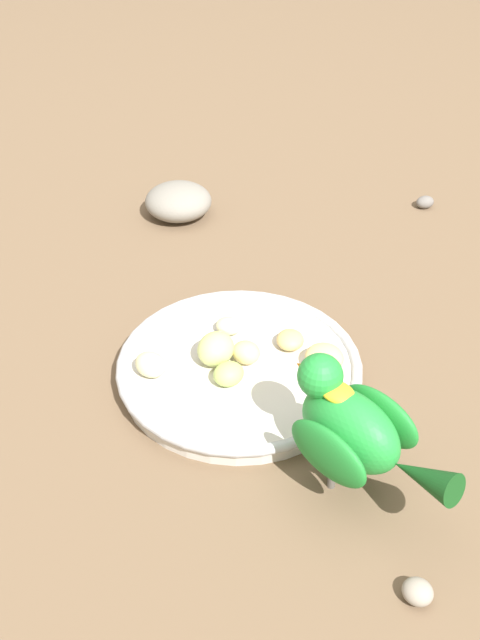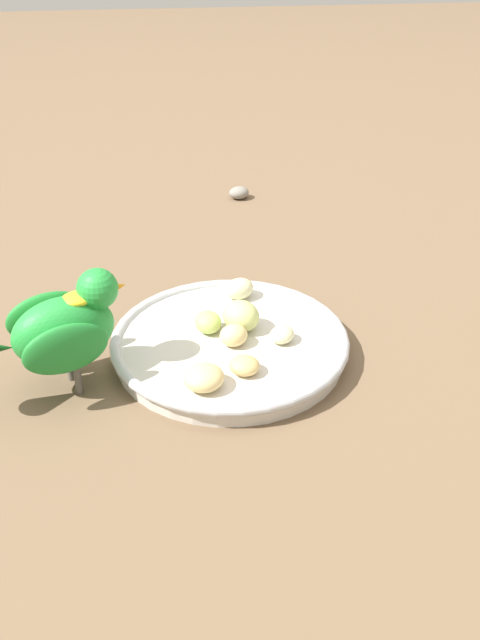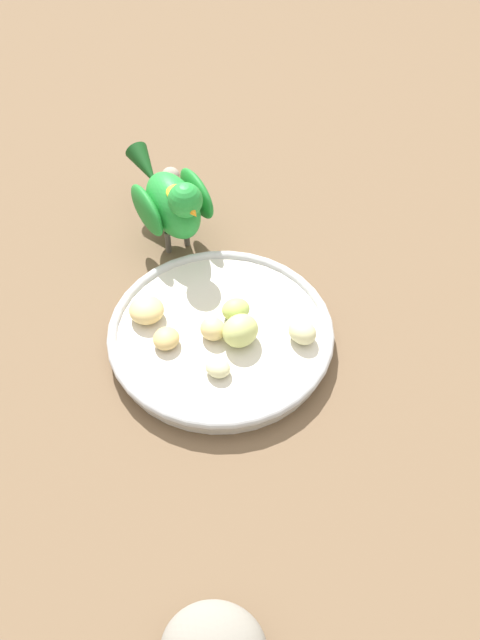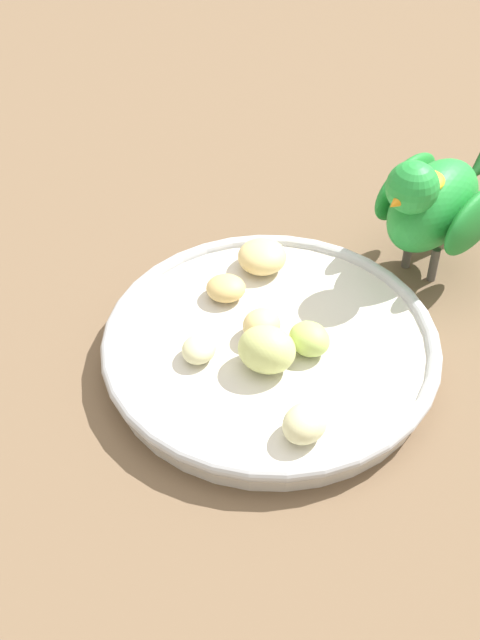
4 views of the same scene
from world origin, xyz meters
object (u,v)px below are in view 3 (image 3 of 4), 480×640
at_px(apple_piece_2, 302,332).
at_px(apple_piece_6, 146,310).
at_px(feeding_bowl, 221,335).
at_px(apple_piece_0, 240,331).
at_px(parrot, 172,201).
at_px(pebble_1, 171,175).
at_px(apple_piece_4, 166,338).
at_px(apple_piece_1, 236,310).
at_px(apple_piece_3, 212,329).
at_px(apple_piece_5, 215,368).

height_order(apple_piece_2, apple_piece_6, same).
distance_m(feeding_bowl, apple_piece_0, 0.03).
distance_m(apple_piece_6, parrot, 0.14).
bearing_deg(pebble_1, apple_piece_4, 175.60).
height_order(apple_piece_2, apple_piece_4, apple_piece_2).
relative_size(feeding_bowl, apple_piece_2, 7.35).
relative_size(apple_piece_4, parrot, 0.18).
bearing_deg(apple_piece_1, pebble_1, 11.74).
bearing_deg(apple_piece_3, parrot, 10.17).
height_order(feeding_bowl, apple_piece_6, apple_piece_6).
height_order(apple_piece_0, apple_piece_5, apple_piece_0).
distance_m(apple_piece_0, apple_piece_3, 0.03).
height_order(feeding_bowl, apple_piece_1, apple_piece_1).
bearing_deg(apple_piece_3, apple_piece_2, -99.71).
xyz_separation_m(apple_piece_1, apple_piece_2, (-0.04, -0.06, 0.00)).
bearing_deg(apple_piece_1, parrot, 22.13).
relative_size(apple_piece_5, pebble_1, 1.09).
xyz_separation_m(apple_piece_0, parrot, (0.17, 0.06, 0.03)).
bearing_deg(apple_piece_1, apple_piece_3, 129.27).
height_order(apple_piece_0, parrot, parrot).
xyz_separation_m(apple_piece_2, pebble_1, (0.30, 0.12, -0.02)).
bearing_deg(feeding_bowl, apple_piece_4, 98.05).
relative_size(apple_piece_2, parrot, 0.20).
bearing_deg(apple_piece_0, apple_piece_1, 1.15).
relative_size(apple_piece_1, apple_piece_6, 0.79).
xyz_separation_m(apple_piece_0, apple_piece_6, (0.04, 0.10, -0.00)).
height_order(feeding_bowl, apple_piece_3, apple_piece_3).
bearing_deg(apple_piece_0, apple_piece_6, 64.82).
bearing_deg(apple_piece_1, apple_piece_4, 109.94).
relative_size(apple_piece_4, apple_piece_6, 0.77).
relative_size(apple_piece_0, apple_piece_1, 1.32).
bearing_deg(apple_piece_6, apple_piece_4, -154.96).
height_order(apple_piece_0, apple_piece_4, apple_piece_0).
bearing_deg(apple_piece_4, apple_piece_2, -94.41).
distance_m(feeding_bowl, parrot, 0.17).
height_order(apple_piece_3, pebble_1, apple_piece_3).
height_order(apple_piece_1, pebble_1, apple_piece_1).
height_order(apple_piece_5, pebble_1, apple_piece_5).
relative_size(feeding_bowl, apple_piece_1, 7.96).
xyz_separation_m(apple_piece_0, apple_piece_3, (0.01, 0.03, -0.01)).
bearing_deg(apple_piece_2, apple_piece_4, 85.59).
bearing_deg(feeding_bowl, apple_piece_6, 67.57).
distance_m(feeding_bowl, apple_piece_6, 0.08).
relative_size(apple_piece_3, apple_piece_5, 1.06).
bearing_deg(apple_piece_6, apple_piece_3, -117.31).
bearing_deg(apple_piece_3, apple_piece_0, -109.86).
bearing_deg(apple_piece_0, parrot, 18.42).
bearing_deg(apple_piece_2, apple_piece_6, 72.46).
relative_size(apple_piece_2, apple_piece_5, 1.22).
xyz_separation_m(apple_piece_2, parrot, (0.18, 0.12, 0.04)).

